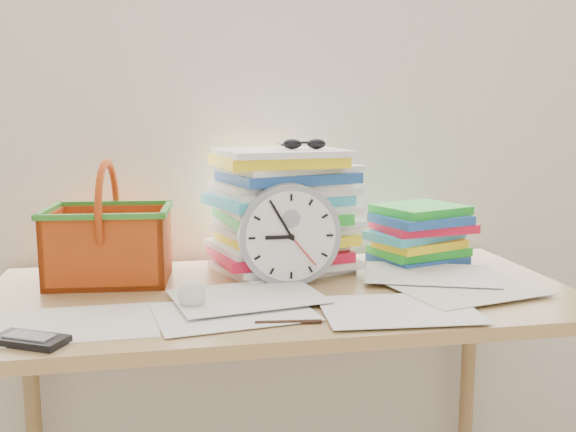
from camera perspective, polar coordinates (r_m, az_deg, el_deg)
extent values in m
cube|color=silver|center=(1.90, -2.79, 14.52)|extent=(4.00, 0.04, 2.70)
cube|color=white|center=(1.88, -2.69, 13.05)|extent=(2.40, 0.01, 2.50)
cube|color=#A17F4B|center=(1.56, -0.52, -7.12)|extent=(1.40, 0.70, 0.03)
cylinder|color=#A17F4B|center=(1.99, -21.73, -15.64)|extent=(0.04, 0.04, 0.72)
cylinder|color=#A17F4B|center=(2.16, 15.69, -13.31)|extent=(0.04, 0.04, 0.72)
cylinder|color=#8D949C|center=(1.58, 0.09, -1.66)|extent=(0.25, 0.05, 0.25)
sphere|color=white|center=(1.42, -8.57, -6.93)|extent=(0.06, 0.06, 0.06)
cylinder|color=black|center=(1.31, 0.04, -9.42)|extent=(0.14, 0.02, 0.01)
cube|color=black|center=(1.30, -21.97, -10.19)|extent=(0.15, 0.12, 0.01)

